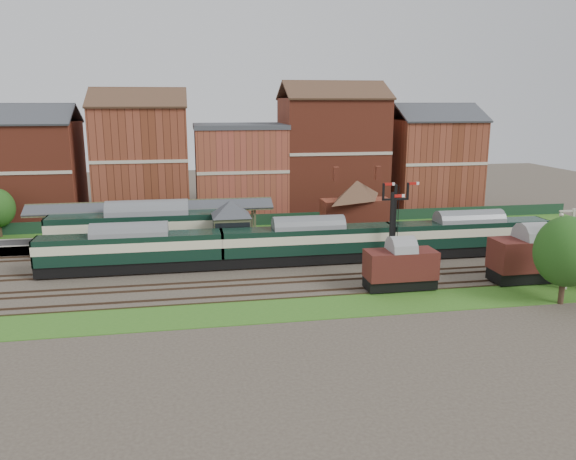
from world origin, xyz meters
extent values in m
plane|color=#473D33|center=(0.00, 0.00, 0.00)|extent=(160.00, 160.00, 0.00)
cube|color=#2D6619|center=(0.00, 16.00, 0.03)|extent=(90.00, 4.50, 0.06)
cube|color=#2D6619|center=(0.00, -12.00, 0.03)|extent=(90.00, 5.00, 0.06)
cube|color=#193823|center=(0.00, 18.00, 0.75)|extent=(90.00, 0.12, 1.50)
cube|color=#2D2D2D|center=(-5.00, 9.75, 0.50)|extent=(55.00, 3.40, 1.00)
cube|color=#607956|center=(-3.00, 3.25, 1.20)|extent=(3.40, 3.20, 2.40)
cube|color=brown|center=(-3.00, 3.25, 3.40)|extent=(3.60, 3.40, 2.00)
pyramid|color=#383A3F|center=(-3.00, 3.25, 5.20)|extent=(5.40, 5.40, 1.60)
cube|color=brown|center=(5.00, 3.25, 1.10)|extent=(3.00, 2.40, 2.20)
cube|color=#4C3323|center=(5.00, 2.60, 2.55)|extent=(3.20, 1.34, 0.79)
cube|color=#4C3323|center=(5.00, 3.90, 2.55)|extent=(3.20, 1.34, 0.79)
cube|color=#963B26|center=(12.00, 9.75, 2.75)|extent=(8.00, 3.00, 3.50)
pyramid|color=#4C3323|center=(12.00, 9.75, 5.60)|extent=(8.10, 8.10, 2.20)
cube|color=#963B26|center=(9.50, 9.75, 6.10)|extent=(0.60, 0.60, 1.60)
cube|color=#963B26|center=(14.50, 9.75, 6.10)|extent=(0.60, 0.60, 1.60)
cube|color=brown|center=(-22.00, 8.45, 2.70)|extent=(0.22, 0.22, 3.40)
cube|color=brown|center=(0.00, 11.05, 2.70)|extent=(0.22, 0.22, 3.40)
cube|color=#383A3F|center=(-11.00, 8.80, 4.60)|extent=(26.00, 1.99, 0.90)
cube|color=#383A3F|center=(-11.00, 10.70, 4.60)|extent=(26.00, 1.99, 0.90)
cube|color=brown|center=(-11.00, 9.75, 4.98)|extent=(26.00, 0.20, 0.20)
cube|color=black|center=(12.00, -2.50, 4.00)|extent=(0.25, 0.25, 8.00)
cube|color=black|center=(12.00, -2.50, 6.60)|extent=(2.60, 0.18, 0.18)
cube|color=#B2140F|center=(11.35, -2.50, 8.05)|extent=(1.10, 0.08, 0.25)
cube|color=#B2140F|center=(13.75, -2.50, 8.05)|extent=(1.10, 0.08, 0.25)
cube|color=black|center=(10.00, -7.00, 4.00)|extent=(0.25, 0.25, 8.00)
cube|color=#B2140F|center=(10.55, -7.00, 7.70)|extent=(1.10, 0.08, 0.25)
cube|color=beige|center=(24.00, -11.50, 3.50)|extent=(0.22, 0.22, 7.00)
cube|color=beige|center=(24.00, -11.50, 6.80)|extent=(2.60, 0.15, 0.15)
cube|color=#963B26|center=(-28.00, 25.00, 6.50)|extent=(14.00, 10.00, 13.00)
cube|color=brown|center=(-13.00, 25.00, 7.50)|extent=(12.00, 10.00, 15.00)
cube|color=#9C4332|center=(0.00, 25.00, 6.00)|extent=(12.00, 10.00, 12.00)
cube|color=#963B26|center=(13.00, 25.00, 8.00)|extent=(14.00, 10.00, 16.00)
cube|color=brown|center=(28.00, 25.00, 6.50)|extent=(12.00, 10.00, 13.00)
cube|color=black|center=(-12.57, 0.00, 0.67)|extent=(16.79, 2.35, 1.03)
cube|color=black|center=(-12.57, 0.00, 2.40)|extent=(16.79, 2.61, 2.42)
cube|color=beige|center=(-12.57, 0.00, 2.69)|extent=(16.81, 2.65, 0.84)
cube|color=slate|center=(-12.57, 0.00, 3.75)|extent=(16.79, 2.61, 0.56)
cube|color=black|center=(4.21, 0.00, 0.67)|extent=(16.79, 2.35, 1.03)
cube|color=black|center=(4.21, 0.00, 2.40)|extent=(16.79, 2.61, 2.42)
cube|color=beige|center=(4.21, 0.00, 2.69)|extent=(16.81, 2.65, 0.84)
cube|color=slate|center=(4.21, 0.00, 3.75)|extent=(16.79, 2.61, 0.56)
cube|color=black|center=(21.00, 0.00, 0.67)|extent=(16.79, 2.35, 1.03)
cube|color=black|center=(21.00, 0.00, 2.40)|extent=(16.79, 2.61, 2.42)
cube|color=beige|center=(21.00, 0.00, 2.69)|extent=(16.81, 2.65, 0.84)
cube|color=slate|center=(21.00, 0.00, 3.75)|extent=(16.79, 2.61, 0.56)
cube|color=black|center=(-11.34, 6.50, 0.77)|extent=(19.99, 2.80, 1.22)
cube|color=black|center=(-11.34, 6.50, 2.83)|extent=(19.99, 3.11, 2.89)
cube|color=beige|center=(-11.34, 6.50, 3.17)|extent=(20.01, 3.15, 1.00)
cube|color=slate|center=(-11.34, 6.50, 4.44)|extent=(19.99, 3.11, 0.67)
cube|color=black|center=(10.20, -9.00, 0.60)|extent=(5.90, 2.17, 0.89)
cube|color=#451315|center=(10.20, -9.00, 2.23)|extent=(5.90, 2.56, 2.36)
cube|color=gray|center=(10.20, -9.00, 3.53)|extent=(5.90, 2.56, 0.43)
cube|color=black|center=(22.18, -9.00, 0.67)|extent=(6.82, 2.51, 1.02)
cube|color=#451315|center=(22.18, -9.00, 2.55)|extent=(6.82, 2.95, 2.73)
cube|color=gray|center=(22.18, -9.00, 4.05)|extent=(6.82, 2.95, 0.50)
cylinder|color=#382619|center=(21.45, -14.47, 1.64)|extent=(0.44, 0.44, 3.27)
ellipsoid|color=#1A4614|center=(21.45, -14.47, 4.26)|extent=(4.82, 4.82, 5.54)
camera|label=1|loc=(-7.09, -51.83, 15.57)|focal=35.00mm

